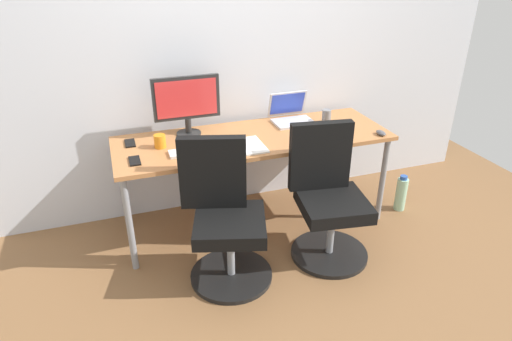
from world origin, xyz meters
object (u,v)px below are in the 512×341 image
at_px(office_chair_left, 224,219).
at_px(water_bottle_on_floor, 401,194).
at_px(coffee_mug, 160,141).
at_px(desktop_monitor, 187,102).
at_px(office_chair_right, 328,199).
at_px(open_laptop, 291,115).

height_order(office_chair_left, water_bottle_on_floor, office_chair_left).
xyz_separation_m(office_chair_left, coffee_mug, (-0.29, 0.56, 0.35)).
relative_size(water_bottle_on_floor, desktop_monitor, 0.65).
relative_size(desktop_monitor, coffee_mug, 5.22).
height_order(office_chair_left, coffee_mug, office_chair_left).
xyz_separation_m(office_chair_right, water_bottle_on_floor, (0.85, 0.30, -0.28)).
bearing_deg(desktop_monitor, coffee_mug, -142.98).
relative_size(desktop_monitor, open_laptop, 1.55).
distance_m(office_chair_right, desktop_monitor, 1.21).
bearing_deg(office_chair_left, water_bottle_on_floor, 10.96).
bearing_deg(office_chair_right, coffee_mug, 151.27).
height_order(office_chair_right, desktop_monitor, desktop_monitor).
relative_size(open_laptop, coffee_mug, 3.37).
height_order(desktop_monitor, open_laptop, desktop_monitor).
height_order(office_chair_left, desktop_monitor, desktop_monitor).
bearing_deg(coffee_mug, office_chair_right, -28.73).
relative_size(office_chair_right, open_laptop, 3.03).
xyz_separation_m(office_chair_left, office_chair_right, (0.73, 0.00, 0.00)).
distance_m(open_laptop, coffee_mug, 1.07).
height_order(water_bottle_on_floor, coffee_mug, coffee_mug).
bearing_deg(office_chair_right, office_chair_left, -179.85).
distance_m(office_chair_right, open_laptop, 0.83).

